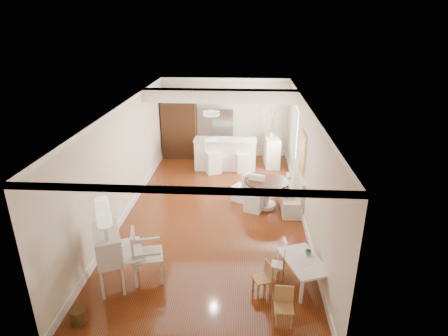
# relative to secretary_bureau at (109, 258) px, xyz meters

# --- Properties ---
(room) EXTENTS (9.00, 9.04, 2.82)m
(room) POSITION_rel_secretary_bureau_xyz_m (1.74, 3.24, 1.41)
(room) COLOR brown
(room) RESTS_ON ground
(secretary_bureau) EXTENTS (1.19, 1.20, 1.15)m
(secretary_bureau) POSITION_rel_secretary_bureau_xyz_m (0.00, 0.00, 0.00)
(secretary_bureau) COLOR beige
(secretary_bureau) RESTS_ON ground
(gustavian_armchair) EXTENTS (0.74, 0.74, 1.05)m
(gustavian_armchair) POSITION_rel_secretary_bureau_xyz_m (0.66, 0.22, -0.05)
(gustavian_armchair) COLOR beige
(gustavian_armchair) RESTS_ON ground
(wicker_basket) EXTENTS (0.33, 0.33, 0.26)m
(wicker_basket) POSITION_rel_secretary_bureau_xyz_m (-0.22, -1.00, -0.44)
(wicker_basket) COLOR #4A3317
(wicker_basket) RESTS_ON ground
(kids_table) EXTENTS (0.95, 1.20, 0.53)m
(kids_table) POSITION_rel_secretary_bureau_xyz_m (3.60, 0.22, -0.31)
(kids_table) COLOR white
(kids_table) RESTS_ON ground
(kids_chair_a) EXTENTS (0.40, 0.40, 0.63)m
(kids_chair_a) POSITION_rel_secretary_bureau_xyz_m (2.83, -0.07, -0.26)
(kids_chair_a) COLOR tan
(kids_chair_a) RESTS_ON ground
(kids_chair_b) EXTENTS (0.31, 0.31, 0.54)m
(kids_chair_b) POSITION_rel_secretary_bureau_xyz_m (3.16, 0.42, -0.30)
(kids_chair_b) COLOR #A67C4B
(kids_chair_b) RESTS_ON ground
(kids_chair_c) EXTENTS (0.32, 0.32, 0.65)m
(kids_chair_c) POSITION_rel_secretary_bureau_xyz_m (3.16, -0.79, -0.25)
(kids_chair_c) COLOR tan
(kids_chair_c) RESTS_ON ground
(banquette) EXTENTS (0.52, 1.60, 0.98)m
(banquette) POSITION_rel_secretary_bureau_xyz_m (3.69, 3.42, -0.08)
(banquette) COLOR silver
(banquette) RESTS_ON ground
(dining_table) EXTENTS (1.35, 1.35, 0.77)m
(dining_table) POSITION_rel_secretary_bureau_xyz_m (3.05, 3.32, -0.19)
(dining_table) COLOR #3F2014
(dining_table) RESTS_ON ground
(slip_chair_near) EXTENTS (0.56, 0.58, 0.93)m
(slip_chair_near) POSITION_rel_secretary_bureau_xyz_m (2.72, 3.14, -0.11)
(slip_chair_near) COLOR white
(slip_chair_near) RESTS_ON ground
(slip_chair_far) EXTENTS (0.57, 0.57, 0.85)m
(slip_chair_far) POSITION_rel_secretary_bureau_xyz_m (2.38, 3.69, -0.15)
(slip_chair_far) COLOR white
(slip_chair_far) RESTS_ON ground
(breakfast_counter) EXTENTS (2.05, 0.65, 1.03)m
(breakfast_counter) POSITION_rel_secretary_bureau_xyz_m (1.80, 6.02, -0.06)
(breakfast_counter) COLOR white
(breakfast_counter) RESTS_ON ground
(bar_stool_left) EXTENTS (0.60, 0.60, 1.12)m
(bar_stool_left) POSITION_rel_secretary_bureau_xyz_m (1.42, 5.66, -0.01)
(bar_stool_left) COLOR white
(bar_stool_left) RESTS_ON ground
(bar_stool_right) EXTENTS (0.52, 0.52, 1.05)m
(bar_stool_right) POSITION_rel_secretary_bureau_xyz_m (2.37, 5.80, -0.05)
(bar_stool_right) COLOR white
(bar_stool_right) RESTS_ON ground
(pantry_cabinet) EXTENTS (1.20, 0.60, 2.30)m
(pantry_cabinet) POSITION_rel_secretary_bureau_xyz_m (0.10, 7.10, 0.58)
(pantry_cabinet) COLOR #381E11
(pantry_cabinet) RESTS_ON ground
(fridge) EXTENTS (0.75, 0.65, 1.80)m
(fridge) POSITION_rel_secretary_bureau_xyz_m (2.00, 7.07, 0.33)
(fridge) COLOR silver
(fridge) RESTS_ON ground
(sideboard) EXTENTS (0.54, 1.06, 0.98)m
(sideboard) POSITION_rel_secretary_bureau_xyz_m (3.36, 6.47, -0.08)
(sideboard) COLOR silver
(sideboard) RESTS_ON ground
(pencil_cup) EXTENTS (0.16, 0.16, 0.09)m
(pencil_cup) POSITION_rel_secretary_bureau_xyz_m (3.71, 0.41, -0.00)
(pencil_cup) COLOR #549059
(pencil_cup) RESTS_ON kids_table
(branch_vase) EXTENTS (0.21, 0.21, 0.18)m
(branch_vase) POSITION_rel_secretary_bureau_xyz_m (3.32, 6.51, 0.50)
(branch_vase) COLOR white
(branch_vase) RESTS_ON sideboard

